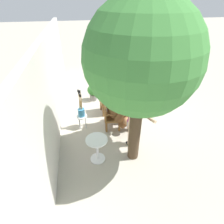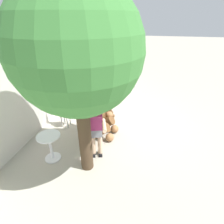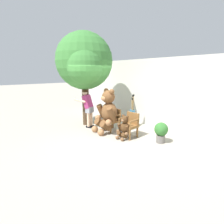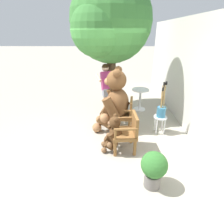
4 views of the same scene
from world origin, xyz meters
name	(u,v)px [view 1 (image 1 of 4)]	position (x,y,z in m)	size (l,w,h in m)	color
ground_plane	(126,117)	(0.00, 0.00, 0.00)	(60.00, 60.00, 0.00)	#A8A091
back_wall	(51,88)	(0.00, 2.40, 1.40)	(10.00, 0.16, 2.80)	beige
wooden_chair_left	(110,116)	(-0.45, 0.68, 0.46)	(0.62, 0.58, 0.86)	brown
wooden_chair_right	(106,102)	(0.45, 0.68, 0.46)	(0.59, 0.56, 0.86)	brown
teddy_bear_large	(119,106)	(-0.47, 0.41, 0.81)	(1.01, 0.99, 1.66)	brown
teddy_bear_small	(113,102)	(0.46, 0.39, 0.41)	(0.50, 0.49, 0.84)	#4C3019
person_visitor	(136,121)	(-1.46, 0.18, 0.92)	(0.70, 0.63, 1.56)	black
white_stool	(82,118)	(-0.28, 1.59, 0.36)	(0.34, 0.34, 0.46)	silver
brush_bucket	(81,111)	(-0.27, 1.59, 0.66)	(0.22, 0.22, 0.92)	teal
round_side_table	(97,147)	(-1.75, 1.28, 0.45)	(0.56, 0.56, 0.72)	silver
patio_tree	(143,60)	(-1.72, 0.26, 2.64)	(2.43, 2.31, 3.85)	#473523
potted_plant	(93,91)	(1.50, 1.06, 0.40)	(0.44, 0.44, 0.68)	slate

